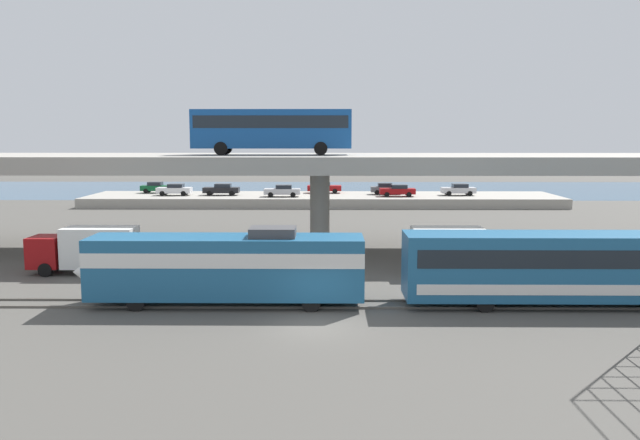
# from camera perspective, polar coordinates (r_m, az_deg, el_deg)

# --- Properties ---
(ground_plane) EXTENTS (260.00, 260.00, 0.00)m
(ground_plane) POSITION_cam_1_polar(r_m,az_deg,el_deg) (31.22, -0.45, -9.31)
(ground_plane) COLOR #4C4944
(rail_strip_near) EXTENTS (110.00, 0.12, 0.12)m
(rail_strip_near) POSITION_cam_1_polar(r_m,az_deg,el_deg) (34.31, -0.35, -7.65)
(rail_strip_near) COLOR #59544C
(rail_strip_near) RESTS_ON ground_plane
(rail_strip_far) EXTENTS (110.00, 0.12, 0.12)m
(rail_strip_far) POSITION_cam_1_polar(r_m,az_deg,el_deg) (35.79, -0.30, -7.02)
(rail_strip_far) COLOR #59544C
(rail_strip_far) RESTS_ON ground_plane
(train_locomotive) EXTENTS (15.43, 3.04, 4.18)m
(train_locomotive) POSITION_cam_1_polar(r_m,az_deg,el_deg) (35.09, -9.31, -3.84)
(train_locomotive) COLOR #1E5984
(train_locomotive) RESTS_ON ground_plane
(train_coach_lead) EXTENTS (22.79, 3.04, 3.86)m
(train_coach_lead) POSITION_cam_1_polar(r_m,az_deg,el_deg) (37.87, 24.81, -3.64)
(train_coach_lead) COLOR #1E5984
(train_coach_lead) RESTS_ON ground_plane
(highway_overpass) EXTENTS (96.00, 11.16, 7.49)m
(highway_overpass) POSITION_cam_1_polar(r_m,az_deg,el_deg) (49.94, -0.02, 4.86)
(highway_overpass) COLOR #9E998E
(highway_overpass) RESTS_ON ground_plane
(transit_bus_on_overpass) EXTENTS (12.00, 2.68, 3.40)m
(transit_bus_on_overpass) POSITION_cam_1_polar(r_m,az_deg,el_deg) (50.12, -4.24, 8.05)
(transit_bus_on_overpass) COLOR #14478C
(transit_bus_on_overpass) RESTS_ON highway_overpass
(service_truck_west) EXTENTS (6.80, 2.46, 3.04)m
(service_truck_west) POSITION_cam_1_polar(r_m,az_deg,el_deg) (43.32, 12.20, -2.51)
(service_truck_west) COLOR black
(service_truck_west) RESTS_ON ground_plane
(service_truck_east) EXTENTS (6.80, 2.46, 3.04)m
(service_truck_east) POSITION_cam_1_polar(r_m,az_deg,el_deg) (45.24, -19.67, -2.36)
(service_truck_east) COLOR maroon
(service_truck_east) RESTS_ON ground_plane
(pier_parking_lot) EXTENTS (60.74, 11.45, 1.22)m
(pier_parking_lot) POSITION_cam_1_polar(r_m,az_deg,el_deg) (85.30, 0.25, 1.79)
(pier_parking_lot) COLOR #9E998E
(pier_parking_lot) RESTS_ON ground_plane
(parked_car_0) EXTENTS (4.39, 1.95, 1.50)m
(parked_car_0) POSITION_cam_1_polar(r_m,az_deg,el_deg) (86.66, -12.57, 2.62)
(parked_car_0) COLOR silver
(parked_car_0) RESTS_ON pier_parking_lot
(parked_car_1) EXTENTS (4.07, 1.83, 1.50)m
(parked_car_1) POSITION_cam_1_polar(r_m,az_deg,el_deg) (86.44, 5.78, 2.75)
(parked_car_1) COLOR #515459
(parked_car_1) RESTS_ON pier_parking_lot
(parked_car_2) EXTENTS (4.49, 1.85, 1.50)m
(parked_car_2) POSITION_cam_1_polar(r_m,az_deg,el_deg) (83.66, 6.79, 2.58)
(parked_car_2) COLOR maroon
(parked_car_2) RESTS_ON pier_parking_lot
(parked_car_3) EXTENTS (4.34, 1.96, 1.50)m
(parked_car_3) POSITION_cam_1_polar(r_m,az_deg,el_deg) (86.49, 11.99, 2.63)
(parked_car_3) COLOR #B7B7BC
(parked_car_3) RESTS_ON pier_parking_lot
(parked_car_4) EXTENTS (4.63, 1.82, 1.50)m
(parked_car_4) POSITION_cam_1_polar(r_m,az_deg,el_deg) (85.74, -8.58, 2.67)
(parked_car_4) COLOR black
(parked_car_4) RESTS_ON pier_parking_lot
(parked_car_5) EXTENTS (4.14, 1.87, 1.50)m
(parked_car_5) POSITION_cam_1_polar(r_m,az_deg,el_deg) (90.86, -14.07, 2.79)
(parked_car_5) COLOR #0C4C26
(parked_car_5) RESTS_ON pier_parking_lot
(parked_car_6) EXTENTS (4.55, 2.00, 1.50)m
(parked_car_6) POSITION_cam_1_polar(r_m,az_deg,el_deg) (88.01, 0.35, 2.87)
(parked_car_6) COLOR maroon
(parked_car_6) RESTS_ON pier_parking_lot
(parked_car_7) EXTENTS (4.55, 1.90, 1.50)m
(parked_car_7) POSITION_cam_1_polar(r_m,az_deg,el_deg) (82.89, -3.29, 2.58)
(parked_car_7) COLOR #B7B7BC
(parked_car_7) RESTS_ON pier_parking_lot
(harbor_water) EXTENTS (140.00, 36.00, 0.01)m
(harbor_water) POSITION_cam_1_polar(r_m,az_deg,el_deg) (108.26, 0.33, 2.67)
(harbor_water) COLOR #2D5170
(harbor_water) RESTS_ON ground_plane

